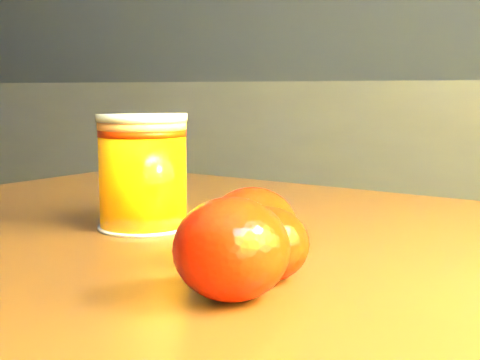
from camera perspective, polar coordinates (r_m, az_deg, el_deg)
The scene contains 6 objects.
kitchen_counter at distance 2.27m, azimuth -2.29°, elevation -3.15°, with size 3.15×0.60×0.90m, color #4F5055.
table at distance 0.60m, azimuth 1.37°, elevation -14.74°, with size 1.00×0.71×0.75m.
juice_glass at distance 0.65m, azimuth -8.29°, elevation 0.67°, with size 0.09×0.09×0.11m.
orange_front at distance 0.47m, azimuth 2.34°, elevation -5.47°, with size 0.06×0.06×0.05m, color red.
orange_back at distance 0.50m, azimuth 1.05°, elevation -4.10°, with size 0.07×0.07×0.06m, color red.
orange_extra at distance 0.43m, azimuth -0.74°, elevation -5.91°, with size 0.08×0.08×0.07m, color red.
Camera 1 is at (1.35, -0.32, 0.88)m, focal length 50.00 mm.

